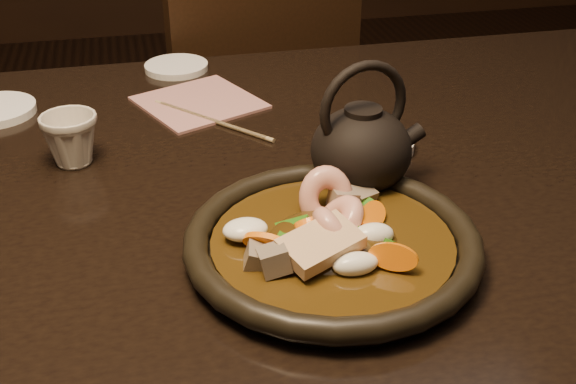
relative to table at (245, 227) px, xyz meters
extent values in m
cube|color=black|center=(0.00, 0.00, 0.06)|extent=(1.60, 0.90, 0.04)
cylinder|color=black|center=(0.72, 0.37, -0.32)|extent=(0.06, 0.06, 0.71)
cube|color=black|center=(0.09, 0.75, -0.23)|extent=(0.54, 0.54, 0.04)
cylinder|color=black|center=(0.21, 0.97, -0.46)|extent=(0.04, 0.04, 0.42)
cylinder|color=black|center=(0.31, 0.63, -0.46)|extent=(0.04, 0.04, 0.42)
cylinder|color=black|center=(-0.12, 0.87, -0.46)|extent=(0.04, 0.04, 0.42)
cylinder|color=black|center=(-0.03, 0.54, -0.46)|extent=(0.04, 0.04, 0.42)
cube|color=black|center=(0.15, 0.56, 0.02)|extent=(0.41, 0.15, 0.45)
cylinder|color=black|center=(0.06, -0.19, 0.08)|extent=(0.28, 0.28, 0.01)
torus|color=black|center=(0.06, -0.19, 0.10)|extent=(0.31, 0.31, 0.03)
cylinder|color=#342109|center=(0.06, -0.19, 0.09)|extent=(0.25, 0.25, 0.01)
ellipsoid|color=#342109|center=(0.06, -0.19, 0.09)|extent=(0.14, 0.13, 0.04)
torus|color=#E1A58E|center=(0.07, -0.17, 0.10)|extent=(0.06, 0.06, 0.06)
torus|color=#E1A58E|center=(0.06, -0.20, 0.11)|extent=(0.06, 0.07, 0.06)
torus|color=#E1A58E|center=(0.07, -0.13, 0.11)|extent=(0.06, 0.05, 0.07)
cube|color=gray|center=(-0.02, -0.22, 0.10)|extent=(0.04, 0.03, 0.03)
cube|color=gray|center=(0.11, -0.12, 0.10)|extent=(0.04, 0.04, 0.03)
cube|color=gray|center=(-0.01, -0.23, 0.11)|extent=(0.03, 0.03, 0.03)
cube|color=gray|center=(0.05, -0.23, 0.11)|extent=(0.04, 0.04, 0.03)
cube|color=gray|center=(0.09, -0.14, 0.11)|extent=(0.03, 0.03, 0.03)
cylinder|color=orange|center=(0.10, -0.26, 0.11)|extent=(0.05, 0.04, 0.05)
cylinder|color=orange|center=(0.04, -0.19, 0.11)|extent=(0.05, 0.05, 0.03)
cylinder|color=orange|center=(0.11, -0.17, 0.11)|extent=(0.06, 0.06, 0.04)
cylinder|color=orange|center=(0.05, -0.17, 0.11)|extent=(0.05, 0.04, 0.04)
cylinder|color=orange|center=(-0.01, -0.20, 0.11)|extent=(0.05, 0.04, 0.05)
cylinder|color=orange|center=(0.06, -0.19, 0.11)|extent=(0.06, 0.05, 0.03)
cube|color=#2C6713|center=(0.10, -0.15, 0.10)|extent=(0.05, 0.03, 0.02)
cube|color=#2C6713|center=(0.02, -0.16, 0.10)|extent=(0.04, 0.03, 0.03)
cube|color=#2C6713|center=(0.10, -0.21, 0.10)|extent=(0.04, 0.04, 0.02)
cube|color=#2C6713|center=(0.09, -0.15, 0.10)|extent=(0.03, 0.05, 0.02)
cube|color=#2C6713|center=(0.02, -0.17, 0.10)|extent=(0.03, 0.05, 0.01)
cube|color=#2C6713|center=(0.02, -0.22, 0.11)|extent=(0.03, 0.05, 0.02)
cube|color=#2C6713|center=(0.06, -0.19, 0.10)|extent=(0.02, 0.05, 0.02)
ellipsoid|color=white|center=(0.07, -0.25, 0.11)|extent=(0.05, 0.03, 0.02)
ellipsoid|color=white|center=(0.05, -0.20, 0.10)|extent=(0.04, 0.04, 0.02)
ellipsoid|color=white|center=(0.10, -0.21, 0.10)|extent=(0.04, 0.03, 0.03)
ellipsoid|color=white|center=(0.04, -0.22, 0.10)|extent=(0.03, 0.03, 0.03)
ellipsoid|color=white|center=(-0.03, -0.17, 0.11)|extent=(0.05, 0.04, 0.02)
ellipsoid|color=white|center=(0.07, -0.22, 0.10)|extent=(0.04, 0.04, 0.02)
cube|color=#D6AF80|center=(0.04, -0.23, 0.12)|extent=(0.09, 0.08, 0.03)
cylinder|color=white|center=(0.18, 0.03, 0.08)|extent=(0.11, 0.11, 0.01)
cylinder|color=white|center=(-0.05, 0.40, 0.08)|extent=(0.11, 0.11, 0.01)
imported|color=beige|center=(-0.21, 0.08, 0.11)|extent=(0.09, 0.09, 0.07)
cylinder|color=tan|center=(-0.01, 0.16, 0.08)|extent=(0.14, 0.17, 0.01)
cylinder|color=tan|center=(-0.02, 0.17, 0.08)|extent=(0.14, 0.17, 0.01)
cube|color=#B0736C|center=(-0.03, 0.24, 0.08)|extent=(0.21, 0.21, 0.00)
ellipsoid|color=black|center=(0.13, -0.07, 0.13)|extent=(0.12, 0.12, 0.10)
cylinder|color=black|center=(0.13, -0.07, 0.18)|extent=(0.04, 0.04, 0.02)
cylinder|color=black|center=(0.19, -0.06, 0.13)|extent=(0.06, 0.03, 0.04)
torus|color=black|center=(0.13, -0.07, 0.19)|extent=(0.11, 0.03, 0.11)
camera|label=1|loc=(-0.12, -0.79, 0.51)|focal=45.00mm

